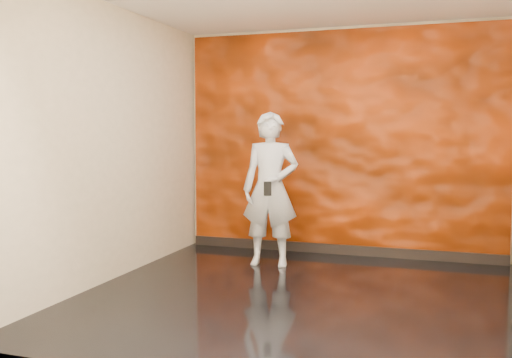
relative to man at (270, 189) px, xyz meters
name	(u,v)px	position (x,y,z in m)	size (l,w,h in m)	color
room	(303,145)	(0.65, -1.11, 0.53)	(4.02, 4.02, 2.81)	black
feature_wall	(341,143)	(0.65, 0.85, 0.51)	(3.90, 0.06, 2.75)	#D03B04
baseboard	(339,249)	(0.65, 0.81, -0.81)	(3.90, 0.04, 0.12)	black
man	(270,189)	(0.00, 0.00, 0.00)	(0.63, 0.42, 1.74)	#9DA3AC
phone	(268,189)	(0.05, -0.28, 0.03)	(0.08, 0.02, 0.16)	black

